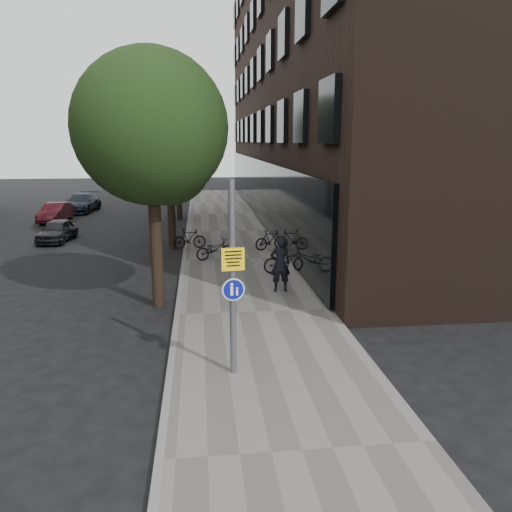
{
  "coord_description": "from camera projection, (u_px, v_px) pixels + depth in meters",
  "views": [
    {
      "loc": [
        -1.27,
        -10.25,
        4.92
      ],
      "look_at": [
        0.14,
        2.31,
        2.0
      ],
      "focal_mm": 35.0,
      "sensor_mm": 36.0,
      "label": 1
    }
  ],
  "objects": [
    {
      "name": "street_tree_far",
      "position": [
        178.0,
        138.0,
        31.18
      ],
      "size": [
        5.0,
        5.0,
        7.8
      ],
      "color": "black",
      "rests_on": "ground"
    },
    {
      "name": "signpost",
      "position": [
        233.0,
        279.0,
        10.16
      ],
      "size": [
        0.47,
        0.14,
        4.07
      ],
      "rotation": [
        0.0,
        0.0,
        0.13
      ],
      "color": "#595B5E",
      "rests_on": "sidewalk"
    },
    {
      "name": "parked_bike_curb_near",
      "position": [
        215.0,
        249.0,
        20.67
      ],
      "size": [
        1.71,
        1.12,
        0.85
      ],
      "primitive_type": "imported",
      "rotation": [
        0.0,
        0.0,
        1.94
      ],
      "color": "black",
      "rests_on": "sidewalk"
    },
    {
      "name": "curb_edge",
      "position": [
        184.0,
        261.0,
        20.62
      ],
      "size": [
        0.15,
        60.0,
        0.13
      ],
      "primitive_type": "cube",
      "color": "slate",
      "rests_on": "ground"
    },
    {
      "name": "building_right_dark_brick",
      "position": [
        353.0,
        75.0,
        31.38
      ],
      "size": [
        12.0,
        40.0,
        18.0
      ],
      "primitive_type": "cube",
      "color": "black",
      "rests_on": "ground"
    },
    {
      "name": "parked_car_near",
      "position": [
        57.0,
        231.0,
        24.93
      ],
      "size": [
        1.57,
        3.34,
        1.1
      ],
      "primitive_type": "imported",
      "rotation": [
        0.0,
        0.0,
        -0.08
      ],
      "color": "black",
      "rests_on": "ground"
    },
    {
      "name": "pedestrian",
      "position": [
        280.0,
        264.0,
        16.14
      ],
      "size": [
        0.68,
        0.45,
        1.82
      ],
      "primitive_type": "imported",
      "rotation": [
        0.0,
        0.0,
        3.17
      ],
      "color": "black",
      "rests_on": "sidewalk"
    },
    {
      "name": "parked_car_mid",
      "position": [
        56.0,
        213.0,
        30.93
      ],
      "size": [
        1.53,
        3.66,
        1.18
      ],
      "primitive_type": "imported",
      "rotation": [
        0.0,
        0.0,
        -0.08
      ],
      "color": "#4D161D",
      "rests_on": "ground"
    },
    {
      "name": "street_tree_near",
      "position": [
        154.0,
        134.0,
        14.24
      ],
      "size": [
        4.4,
        4.4,
        7.5
      ],
      "color": "black",
      "rests_on": "ground"
    },
    {
      "name": "parked_bike_facade_far",
      "position": [
        271.0,
        240.0,
        22.45
      ],
      "size": [
        1.57,
        0.84,
        0.91
      ],
      "primitive_type": "imported",
      "rotation": [
        0.0,
        0.0,
        1.86
      ],
      "color": "black",
      "rests_on": "sidewalk"
    },
    {
      "name": "sidewalk",
      "position": [
        238.0,
        260.0,
        20.87
      ],
      "size": [
        4.5,
        60.0,
        0.12
      ],
      "primitive_type": "cube",
      "color": "slate",
      "rests_on": "ground"
    },
    {
      "name": "ground",
      "position": [
        261.0,
        366.0,
        11.18
      ],
      "size": [
        120.0,
        120.0,
        0.0
      ],
      "primitive_type": "plane",
      "color": "black",
      "rests_on": "ground"
    },
    {
      "name": "parked_bike_facade_near",
      "position": [
        286.0,
        260.0,
        18.59
      ],
      "size": [
        1.83,
        0.91,
        0.92
      ],
      "primitive_type": "imported",
      "rotation": [
        0.0,
        0.0,
        1.75
      ],
      "color": "black",
      "rests_on": "sidewalk"
    },
    {
      "name": "parked_bike_curb_far",
      "position": [
        189.0,
        239.0,
        22.76
      ],
      "size": [
        1.55,
        0.59,
        0.91
      ],
      "primitive_type": "imported",
      "rotation": [
        0.0,
        0.0,
        1.68
      ],
      "color": "black",
      "rests_on": "sidewalk"
    },
    {
      "name": "street_tree_mid",
      "position": [
        170.0,
        137.0,
        22.47
      ],
      "size": [
        5.0,
        5.0,
        7.8
      ],
      "color": "black",
      "rests_on": "ground"
    },
    {
      "name": "parked_car_far",
      "position": [
        82.0,
        203.0,
        35.36
      ],
      "size": [
        2.23,
        4.62,
        1.3
      ],
      "primitive_type": "imported",
      "rotation": [
        0.0,
        0.0,
        -0.09
      ],
      "color": "#19202E",
      "rests_on": "ground"
    }
  ]
}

